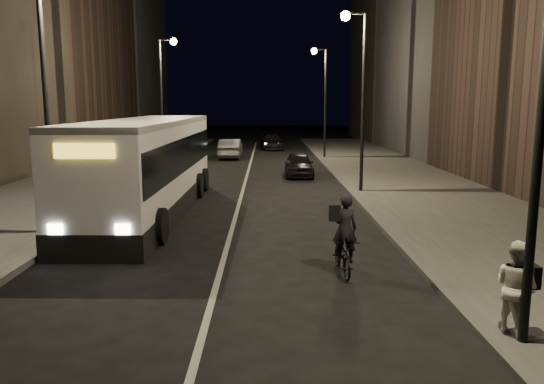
{
  "coord_description": "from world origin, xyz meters",
  "views": [
    {
      "loc": [
        1.2,
        -12.55,
        4.21
      ],
      "look_at": [
        1.34,
        3.61,
        1.5
      ],
      "focal_mm": 35.0,
      "sensor_mm": 36.0,
      "label": 1
    }
  ],
  "objects_px": {
    "pedestrian_woman": "(516,287)",
    "car_far": "(272,142)",
    "streetlight_left_near": "(52,65)",
    "streetlight_left_far": "(165,85)",
    "car_near": "(299,165)",
    "streetlight_right_near": "(531,29)",
    "car_mid": "(231,149)",
    "streetlight_right_far": "(322,88)",
    "cyclist_on_bicycle": "(343,248)",
    "city_bus": "(148,163)",
    "streetlight_right_mid": "(358,78)"
  },
  "relations": [
    {
      "from": "streetlight_right_near",
      "to": "car_mid",
      "type": "distance_m",
      "value": 33.44
    },
    {
      "from": "car_near",
      "to": "car_far",
      "type": "relative_size",
      "value": 0.85
    },
    {
      "from": "streetlight_right_mid",
      "to": "pedestrian_woman",
      "type": "relative_size",
      "value": 4.8
    },
    {
      "from": "streetlight_right_near",
      "to": "city_bus",
      "type": "distance_m",
      "value": 15.01
    },
    {
      "from": "streetlight_right_mid",
      "to": "car_near",
      "type": "bearing_deg",
      "value": 110.47
    },
    {
      "from": "city_bus",
      "to": "streetlight_right_far",
      "type": "bearing_deg",
      "value": 67.77
    },
    {
      "from": "streetlight_left_near",
      "to": "car_mid",
      "type": "relative_size",
      "value": 1.78
    },
    {
      "from": "streetlight_right_near",
      "to": "car_mid",
      "type": "bearing_deg",
      "value": 102.14
    },
    {
      "from": "streetlight_right_far",
      "to": "streetlight_left_near",
      "type": "height_order",
      "value": "same"
    },
    {
      "from": "streetlight_right_far",
      "to": "streetlight_left_far",
      "type": "height_order",
      "value": "same"
    },
    {
      "from": "streetlight_right_near",
      "to": "streetlight_left_far",
      "type": "height_order",
      "value": "same"
    },
    {
      "from": "streetlight_left_far",
      "to": "streetlight_right_far",
      "type": "bearing_deg",
      "value": 29.36
    },
    {
      "from": "car_near",
      "to": "streetlight_right_near",
      "type": "bearing_deg",
      "value": -82.93
    },
    {
      "from": "city_bus",
      "to": "car_near",
      "type": "relative_size",
      "value": 3.34
    },
    {
      "from": "city_bus",
      "to": "car_near",
      "type": "distance_m",
      "value": 12.27
    },
    {
      "from": "pedestrian_woman",
      "to": "car_mid",
      "type": "xyz_separation_m",
      "value": [
        -7.23,
        32.03,
        -0.26
      ]
    },
    {
      "from": "streetlight_right_near",
      "to": "streetlight_left_far",
      "type": "relative_size",
      "value": 1.0
    },
    {
      "from": "streetlight_right_far",
      "to": "streetlight_left_near",
      "type": "relative_size",
      "value": 1.0
    },
    {
      "from": "car_near",
      "to": "car_mid",
      "type": "height_order",
      "value": "car_mid"
    },
    {
      "from": "streetlight_right_near",
      "to": "cyclist_on_bicycle",
      "type": "xyz_separation_m",
      "value": [
        -2.25,
        4.14,
        -4.68
      ]
    },
    {
      "from": "streetlight_left_far",
      "to": "pedestrian_woman",
      "type": "distance_m",
      "value": 28.21
    },
    {
      "from": "streetlight_left_near",
      "to": "streetlight_right_far",
      "type": "bearing_deg",
      "value": 66.04
    },
    {
      "from": "streetlight_right_mid",
      "to": "streetlight_left_far",
      "type": "distance_m",
      "value": 14.62
    },
    {
      "from": "city_bus",
      "to": "car_far",
      "type": "relative_size",
      "value": 2.84
    },
    {
      "from": "streetlight_right_near",
      "to": "pedestrian_woman",
      "type": "height_order",
      "value": "streetlight_right_near"
    },
    {
      "from": "city_bus",
      "to": "car_far",
      "type": "xyz_separation_m",
      "value": [
        4.98,
        28.87,
        -1.28
      ]
    },
    {
      "from": "car_mid",
      "to": "car_far",
      "type": "relative_size",
      "value": 0.96
    },
    {
      "from": "streetlight_right_far",
      "to": "cyclist_on_bicycle",
      "type": "xyz_separation_m",
      "value": [
        -2.25,
        -27.86,
        -4.68
      ]
    },
    {
      "from": "streetlight_right_near",
      "to": "city_bus",
      "type": "xyz_separation_m",
      "value": [
        -8.71,
        11.74,
        -3.4
      ]
    },
    {
      "from": "car_near",
      "to": "streetlight_right_mid",
      "type": "bearing_deg",
      "value": -68.35
    },
    {
      "from": "pedestrian_woman",
      "to": "car_far",
      "type": "bearing_deg",
      "value": -16.91
    },
    {
      "from": "streetlight_right_mid",
      "to": "streetlight_left_far",
      "type": "relative_size",
      "value": 1.0
    },
    {
      "from": "streetlight_left_far",
      "to": "streetlight_right_near",
      "type": "bearing_deg",
      "value": -67.7
    },
    {
      "from": "streetlight_right_mid",
      "to": "car_mid",
      "type": "xyz_separation_m",
      "value": [
        -6.96,
        16.38,
        -4.61
      ]
    },
    {
      "from": "car_near",
      "to": "car_far",
      "type": "height_order",
      "value": "car_far"
    },
    {
      "from": "city_bus",
      "to": "car_mid",
      "type": "distance_m",
      "value": 20.75
    },
    {
      "from": "streetlight_left_far",
      "to": "car_near",
      "type": "height_order",
      "value": "streetlight_left_far"
    },
    {
      "from": "streetlight_right_near",
      "to": "cyclist_on_bicycle",
      "type": "height_order",
      "value": "streetlight_right_near"
    },
    {
      "from": "streetlight_right_far",
      "to": "streetlight_right_near",
      "type": "bearing_deg",
      "value": -90.0
    },
    {
      "from": "streetlight_left_near",
      "to": "car_near",
      "type": "distance_m",
      "value": 17.07
    },
    {
      "from": "streetlight_right_near",
      "to": "car_near",
      "type": "xyz_separation_m",
      "value": [
        -2.28,
        22.11,
        -4.67
      ]
    },
    {
      "from": "streetlight_left_near",
      "to": "city_bus",
      "type": "distance_m",
      "value": 5.42
    },
    {
      "from": "car_far",
      "to": "car_mid",
      "type": "bearing_deg",
      "value": -117.97
    },
    {
      "from": "streetlight_right_near",
      "to": "streetlight_right_mid",
      "type": "relative_size",
      "value": 1.0
    },
    {
      "from": "streetlight_left_near",
      "to": "streetlight_left_far",
      "type": "bearing_deg",
      "value": 90.0
    },
    {
      "from": "streetlight_right_far",
      "to": "car_mid",
      "type": "height_order",
      "value": "streetlight_right_far"
    },
    {
      "from": "streetlight_left_far",
      "to": "car_far",
      "type": "relative_size",
      "value": 1.72
    },
    {
      "from": "streetlight_left_far",
      "to": "cyclist_on_bicycle",
      "type": "relative_size",
      "value": 3.96
    },
    {
      "from": "streetlight_right_near",
      "to": "pedestrian_woman",
      "type": "xyz_separation_m",
      "value": [
        0.27,
        0.36,
        -4.36
      ]
    },
    {
      "from": "pedestrian_woman",
      "to": "car_near",
      "type": "distance_m",
      "value": 21.9
    }
  ]
}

